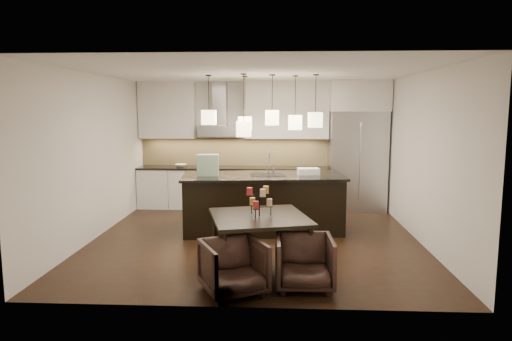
{
  "coord_description": "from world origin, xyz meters",
  "views": [
    {
      "loc": [
        0.39,
        -7.6,
        2.22
      ],
      "look_at": [
        0.0,
        0.2,
        1.15
      ],
      "focal_mm": 32.0,
      "sensor_mm": 36.0,
      "label": 1
    }
  ],
  "objects_px": {
    "island_body": "(263,204)",
    "armchair_right": "(304,262)",
    "refrigerator": "(357,161)",
    "dining_table": "(259,243)",
    "armchair_left": "(234,267)"
  },
  "relations": [
    {
      "from": "refrigerator",
      "to": "armchair_right",
      "type": "relative_size",
      "value": 2.98
    },
    {
      "from": "island_body",
      "to": "armchair_left",
      "type": "bearing_deg",
      "value": -100.92
    },
    {
      "from": "island_body",
      "to": "dining_table",
      "type": "bearing_deg",
      "value": -95.32
    },
    {
      "from": "island_body",
      "to": "armchair_right",
      "type": "distance_m",
      "value": 2.74
    },
    {
      "from": "refrigerator",
      "to": "armchair_right",
      "type": "height_order",
      "value": "refrigerator"
    },
    {
      "from": "dining_table",
      "to": "armchair_right",
      "type": "bearing_deg",
      "value": -61.45
    },
    {
      "from": "refrigerator",
      "to": "island_body",
      "type": "bearing_deg",
      "value": -137.02
    },
    {
      "from": "armchair_right",
      "to": "island_body",
      "type": "bearing_deg",
      "value": 101.09
    },
    {
      "from": "refrigerator",
      "to": "armchair_right",
      "type": "distance_m",
      "value": 4.79
    },
    {
      "from": "armchair_right",
      "to": "armchair_left",
      "type": "bearing_deg",
      "value": -167.61
    },
    {
      "from": "dining_table",
      "to": "armchair_left",
      "type": "bearing_deg",
      "value": -121.93
    },
    {
      "from": "dining_table",
      "to": "armchair_left",
      "type": "relative_size",
      "value": 1.76
    },
    {
      "from": "refrigerator",
      "to": "island_body",
      "type": "relative_size",
      "value": 0.77
    },
    {
      "from": "island_body",
      "to": "refrigerator",
      "type": "bearing_deg",
      "value": 36.98
    },
    {
      "from": "dining_table",
      "to": "armchair_left",
      "type": "xyz_separation_m",
      "value": [
        -0.27,
        -0.85,
        -0.05
      ]
    }
  ]
}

